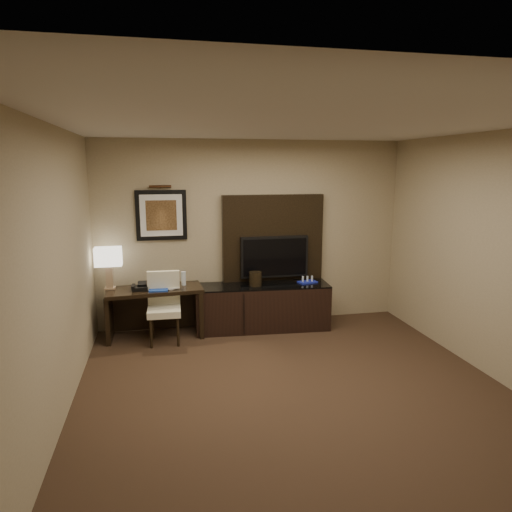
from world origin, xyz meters
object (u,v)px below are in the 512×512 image
object	(u,v)px
water_bottle	(184,278)
ice_bucket	(255,279)
desk_phone	(140,286)
credenza	(262,307)
desk	(155,312)
tv	(274,257)
desk_chair	(164,310)
minibar_tray	(307,279)
table_lamp	(109,266)

from	to	relation	value
water_bottle	ice_bucket	xyz separation A→B (m)	(1.00, -0.11, -0.03)
desk_phone	ice_bucket	bearing A→B (deg)	3.29
credenza	desk	bearing A→B (deg)	-176.20
tv	credenza	bearing A→B (deg)	-139.17
desk_chair	desk_phone	xyz separation A→B (m)	(-0.30, 0.20, 0.29)
desk_chair	water_bottle	distance (m)	0.56
water_bottle	minibar_tray	bearing A→B (deg)	-3.16
desk_phone	ice_bucket	distance (m)	1.59
water_bottle	desk_chair	bearing A→B (deg)	-129.52
desk	credenza	xyz separation A→B (m)	(1.51, -0.00, -0.02)
desk	table_lamp	xyz separation A→B (m)	(-0.59, 0.10, 0.66)
table_lamp	minibar_tray	bearing A→B (deg)	-2.36
tv	ice_bucket	bearing A→B (deg)	-147.05
desk	desk_chair	distance (m)	0.30
desk_phone	water_bottle	xyz separation A→B (m)	(0.59, 0.14, 0.04)
credenza	table_lamp	size ratio (longest dim) A/B	3.06
desk_phone	minibar_tray	world-z (taller)	desk_phone
water_bottle	desk	bearing A→B (deg)	-168.11
ice_bucket	minibar_tray	bearing A→B (deg)	0.66
ice_bucket	minibar_tray	world-z (taller)	ice_bucket
table_lamp	water_bottle	world-z (taller)	table_lamp
table_lamp	desk_phone	bearing A→B (deg)	-20.93
desk_phone	minibar_tray	size ratio (longest dim) A/B	0.78
desk_phone	minibar_tray	xyz separation A→B (m)	(2.37, 0.04, -0.04)
tv	water_bottle	distance (m)	1.36
desk	tv	size ratio (longest dim) A/B	1.28
credenza	table_lamp	world-z (taller)	table_lamp
desk	credenza	distance (m)	1.51
water_bottle	minibar_tray	size ratio (longest dim) A/B	0.73
desk	desk_phone	distance (m)	0.44
minibar_tray	desk_chair	bearing A→B (deg)	-173.25
desk_chair	tv	bearing A→B (deg)	17.10
desk_phone	water_bottle	distance (m)	0.60
desk	water_bottle	bearing A→B (deg)	7.39
desk_phone	water_bottle	bearing A→B (deg)	15.43
desk_chair	minibar_tray	distance (m)	2.09
desk	tv	xyz separation A→B (m)	(1.73, 0.19, 0.68)
desk_phone	minibar_tray	distance (m)	2.37
desk	water_bottle	world-z (taller)	water_bottle
desk_chair	desk_phone	bearing A→B (deg)	147.76
credenza	water_bottle	xyz separation A→B (m)	(-1.11, 0.08, 0.46)
desk_chair	water_bottle	xyz separation A→B (m)	(0.28, 0.34, 0.34)
table_lamp	desk_chair	bearing A→B (deg)	-26.85
desk	table_lamp	size ratio (longest dim) A/B	2.07
tv	water_bottle	xyz separation A→B (m)	(-1.33, -0.11, -0.23)
ice_bucket	tv	bearing A→B (deg)	32.95
credenza	tv	distance (m)	0.75
minibar_tray	table_lamp	bearing A→B (deg)	177.64
ice_bucket	credenza	bearing A→B (deg)	11.84
desk	minibar_tray	world-z (taller)	minibar_tray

